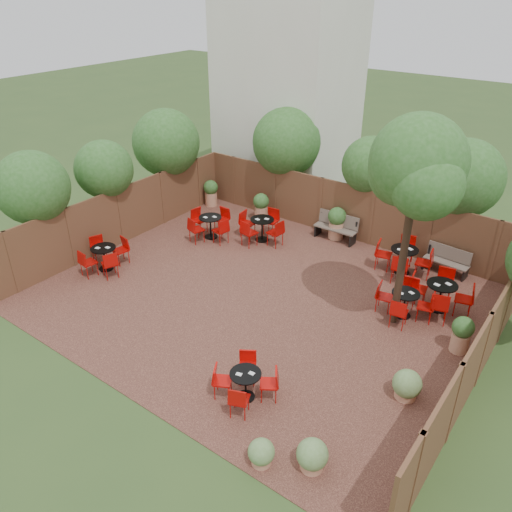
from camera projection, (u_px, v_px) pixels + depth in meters
The scene contains 13 objects.
ground at pixel (262, 298), 14.89m from camera, with size 80.00×80.00×0.00m, color #354F23.
courtyard_paving at pixel (262, 298), 14.88m from camera, with size 12.00×10.00×0.02m, color #391E17.
fence_back at pixel (345, 211), 17.93m from camera, with size 12.00×0.08×2.00m, color brown.
fence_left at pixel (120, 216), 17.53m from camera, with size 0.08×10.00×2.00m, color brown.
fence_right at pixel (482, 350), 11.28m from camera, with size 0.08×10.00×2.00m, color brown.
neighbour_building at pixel (288, 93), 20.93m from camera, with size 5.00×4.00×8.00m, color silver.
overhang_foliage at pixel (264, 165), 17.05m from camera, with size 15.36×10.64×2.55m.
courtyard_tree at pixel (416, 170), 11.83m from camera, with size 2.52×2.42×5.61m.
park_bench_left at pixel (337, 227), 17.96m from camera, with size 1.53×0.51×0.94m.
park_bench_right at pixel (447, 260), 15.95m from camera, with size 1.41×0.55×0.85m.
bistro_tables at pixel (297, 266), 15.58m from camera, with size 10.96×8.84×0.96m.
planters at pixel (298, 224), 17.88m from camera, with size 11.55×4.29×1.16m.
low_shrubs at pixel (345, 423), 10.33m from camera, with size 2.12×3.91×0.70m.
Camera 1 is at (7.26, -10.11, 8.27)m, focal length 35.95 mm.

